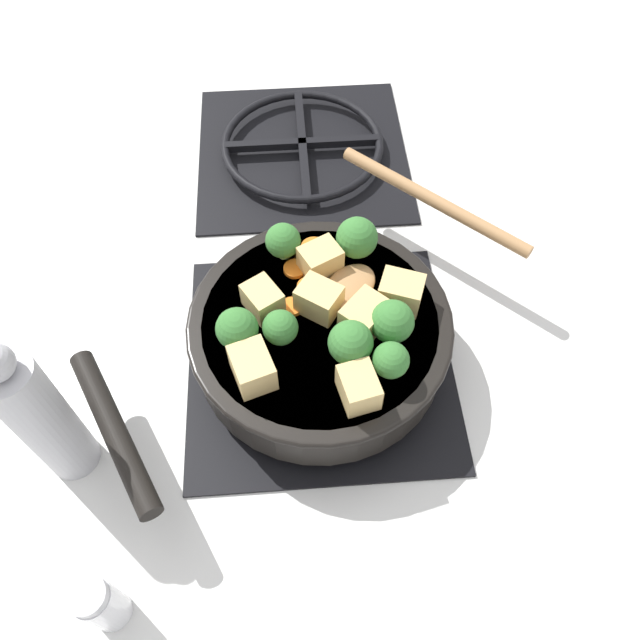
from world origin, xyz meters
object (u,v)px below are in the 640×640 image
object	(u,v)px
skillet_pan	(318,334)
wooden_spoon	(401,233)
salt_shaker	(101,604)
pepper_mill	(41,417)

from	to	relation	value
skillet_pan	wooden_spoon	bearing A→B (deg)	46.45
skillet_pan	salt_shaker	bearing A→B (deg)	-129.51
pepper_mill	skillet_pan	bearing A→B (deg)	20.22
salt_shaker	wooden_spoon	bearing A→B (deg)	49.21
skillet_pan	salt_shaker	world-z (taller)	same
skillet_pan	pepper_mill	world-z (taller)	pepper_mill
skillet_pan	salt_shaker	distance (m)	0.34
wooden_spoon	salt_shaker	size ratio (longest dim) A/B	2.98
skillet_pan	pepper_mill	xyz separation A→B (m)	(-0.27, -0.10, 0.04)
pepper_mill	salt_shaker	world-z (taller)	pepper_mill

